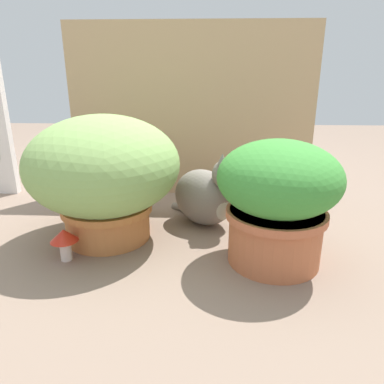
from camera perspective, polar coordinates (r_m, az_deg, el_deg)
name	(u,v)px	position (r m, az deg, el deg)	size (l,w,h in m)	color
ground_plane	(165,244)	(1.27, -4.38, -8.32)	(6.00, 6.00, 0.00)	#846D5D
cardboard_backdrop	(191,112)	(1.70, -0.10, 12.73)	(1.15, 0.03, 0.79)	tan
grass_planter	(104,172)	(1.26, -13.98, 3.14)	(0.53, 0.53, 0.44)	#BD703B
leafy_planter	(278,198)	(1.10, 13.61, -0.87)	(0.37, 0.37, 0.39)	#BC663F
cat	(207,195)	(1.37, 2.41, -0.54)	(0.32, 0.33, 0.32)	slate
mushroom_ornament_red	(64,239)	(1.20, -19.89, -7.06)	(0.09, 0.09, 0.11)	silver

